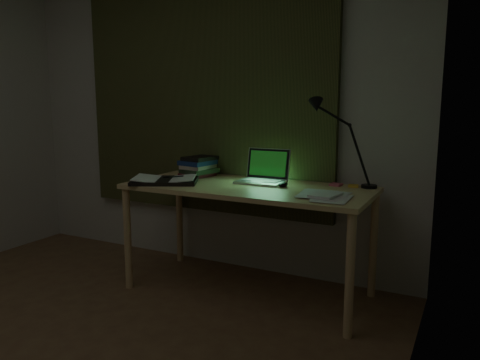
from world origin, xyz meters
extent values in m
cube|color=beige|center=(0.00, 2.00, 1.25)|extent=(3.50, 0.00, 2.50)
cube|color=beige|center=(1.75, 0.00, 1.25)|extent=(0.00, 4.00, 2.50)
cube|color=#2E3319|center=(0.00, 1.96, 1.45)|extent=(2.20, 0.06, 2.00)
ellipsoid|color=black|center=(0.84, 1.61, 0.78)|extent=(0.06, 0.09, 0.03)
cube|color=yellow|center=(1.25, 1.83, 0.77)|extent=(0.08, 0.08, 0.01)
cube|color=#DA556E|center=(1.14, 1.83, 0.77)|extent=(0.08, 0.08, 0.02)
camera|label=1|loc=(1.98, -1.26, 1.33)|focal=35.00mm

